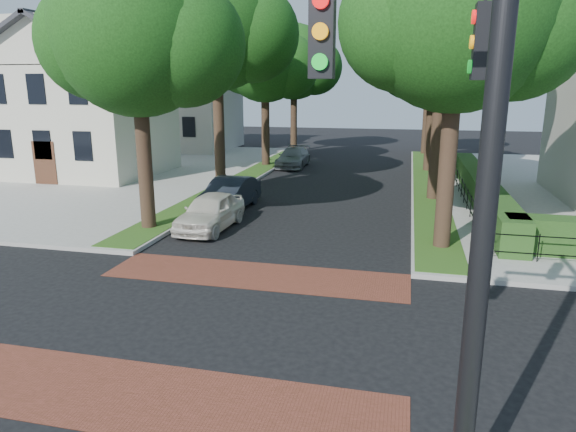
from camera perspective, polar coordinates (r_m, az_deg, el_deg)
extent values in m
plane|color=black|center=(12.64, -7.81, -11.58)|extent=(120.00, 120.00, 0.00)
cube|color=gray|center=(38.30, -25.33, 4.71)|extent=(30.00, 30.00, 0.15)
cube|color=brown|center=(15.42, -3.57, -6.60)|extent=(9.00, 2.20, 0.01)
cube|color=brown|center=(10.11, -14.63, -19.03)|extent=(9.00, 2.20, 0.01)
cube|color=#244914|center=(30.18, 15.27, 3.54)|extent=(1.60, 29.80, 0.02)
cube|color=#244914|center=(31.66, -4.69, 4.47)|extent=(1.60, 29.80, 0.02)
cylinder|color=black|center=(17.71, 17.49, 8.21)|extent=(0.56, 0.56, 7.35)
sphere|color=#13330E|center=(17.78, 18.47, 20.74)|extent=(6.20, 6.20, 6.20)
sphere|color=#13330E|center=(18.23, 23.92, 18.83)|extent=(4.65, 4.65, 4.65)
sphere|color=#13330E|center=(17.50, 13.07, 20.21)|extent=(4.34, 4.34, 4.34)
sphere|color=#13330E|center=(19.39, 18.51, 21.63)|extent=(4.03, 4.03, 4.03)
cylinder|color=black|center=(25.67, 16.32, 10.33)|extent=(0.56, 0.56, 7.70)
sphere|color=#13330E|center=(25.76, 16.98, 19.39)|extent=(6.60, 6.60, 6.60)
sphere|color=#13330E|center=(26.17, 21.04, 18.10)|extent=(4.95, 4.95, 4.95)
sphere|color=#13330E|center=(25.50, 13.05, 19.01)|extent=(4.62, 4.62, 4.62)
sphere|color=#13330E|center=(27.45, 17.07, 20.07)|extent=(4.29, 4.29, 4.29)
cylinder|color=black|center=(34.67, 15.56, 10.36)|extent=(0.56, 0.56, 6.65)
sphere|color=#13330E|center=(34.65, 15.96, 16.16)|extent=(5.80, 5.80, 5.80)
sphere|color=#13330E|center=(35.03, 18.59, 15.29)|extent=(4.35, 4.35, 4.35)
sphere|color=#13330E|center=(34.41, 13.43, 15.83)|extent=(4.06, 4.06, 4.06)
sphere|color=#13330E|center=(36.13, 16.08, 16.85)|extent=(3.77, 3.77, 3.77)
cylinder|color=black|center=(43.65, 15.17, 11.29)|extent=(0.56, 0.56, 7.00)
sphere|color=#13330E|center=(43.65, 15.50, 16.14)|extent=(6.00, 6.00, 6.00)
sphere|color=#13330E|center=(44.02, 17.67, 15.45)|extent=(4.50, 4.50, 4.50)
sphere|color=#13330E|center=(43.42, 13.43, 15.88)|extent=(4.20, 4.20, 4.20)
sphere|color=#13330E|center=(45.18, 15.61, 16.69)|extent=(3.90, 3.90, 3.90)
cylinder|color=black|center=(20.18, -15.82, 8.48)|extent=(0.56, 0.56, 7.00)
sphere|color=#13330E|center=(20.18, -16.56, 18.97)|extent=(6.00, 6.00, 6.00)
sphere|color=#13330E|center=(19.68, -11.62, 18.22)|extent=(4.50, 4.50, 4.50)
sphere|color=#13330E|center=(20.75, -20.57, 17.69)|extent=(4.20, 4.20, 4.20)
sphere|color=#13330E|center=(21.51, -14.33, 20.12)|extent=(3.90, 3.90, 3.90)
cylinder|color=black|center=(27.40, -7.73, 11.34)|extent=(0.56, 0.56, 8.05)
sphere|color=#13330E|center=(27.53, -8.04, 20.21)|extent=(6.40, 6.40, 6.40)
sphere|color=#13330E|center=(27.21, -4.10, 19.54)|extent=(4.80, 4.80, 4.80)
sphere|color=#13330E|center=(27.93, -11.42, 19.37)|extent=(4.48, 4.48, 4.48)
sphere|color=#13330E|center=(29.05, -6.67, 20.92)|extent=(4.16, 4.16, 4.16)
cylinder|color=black|center=(35.98, -2.53, 11.14)|extent=(0.56, 0.56, 6.86)
sphere|color=#13330E|center=(35.97, -2.60, 16.92)|extent=(5.60, 5.60, 5.60)
sphere|color=#13330E|center=(35.86, 0.01, 16.30)|extent=(4.20, 4.20, 4.20)
sphere|color=#13330E|center=(36.17, -4.91, 16.39)|extent=(3.92, 3.92, 3.92)
sphere|color=#13330E|center=(37.32, -1.84, 17.59)|extent=(3.64, 3.64, 3.64)
cylinder|color=black|center=(44.69, 0.65, 11.92)|extent=(0.56, 0.56, 7.14)
sphere|color=#13330E|center=(44.71, 0.66, 16.76)|extent=(6.20, 6.20, 6.20)
sphere|color=#13330E|center=(44.65, 2.97, 16.23)|extent=(4.65, 4.65, 4.65)
sphere|color=#13330E|center=(44.86, -1.41, 16.36)|extent=(4.34, 4.34, 4.34)
sphere|color=#13330E|center=(46.22, 1.23, 17.29)|extent=(4.03, 4.03, 4.03)
cube|color=#1D3F15|center=(26.25, 20.63, 2.90)|extent=(1.00, 18.00, 1.20)
cube|color=beige|center=(34.79, -21.68, 9.78)|extent=(9.00, 8.00, 6.50)
cube|color=brown|center=(32.05, -20.04, 18.73)|extent=(0.80, 0.80, 3.64)
cube|color=#B8B1A5|center=(46.98, -11.86, 11.34)|extent=(9.00, 8.00, 6.50)
cube|color=brown|center=(44.48, -9.80, 17.84)|extent=(0.80, 0.80, 3.64)
cylinder|color=black|center=(6.20, 21.12, 0.99)|extent=(0.26, 0.26, 8.00)
cube|color=black|center=(6.11, 3.82, 19.67)|extent=(0.28, 0.22, 1.00)
cylinder|color=red|center=(6.02, 3.65, 22.83)|extent=(0.18, 0.05, 0.18)
cylinder|color=orange|center=(5.98, 3.60, 19.80)|extent=(0.18, 0.05, 0.18)
cylinder|color=#0CB226|center=(5.95, 3.55, 16.73)|extent=(0.18, 0.05, 0.18)
cube|color=black|center=(7.77, 20.74, 17.65)|extent=(0.22, 0.28, 1.00)
cylinder|color=red|center=(7.78, 19.95, 20.08)|extent=(0.05, 0.18, 0.18)
cylinder|color=orange|center=(7.75, 19.74, 17.73)|extent=(0.05, 0.18, 0.18)
cylinder|color=#0CB226|center=(7.73, 19.54, 15.38)|extent=(0.05, 0.18, 0.18)
imported|color=silver|center=(20.35, -8.63, 0.50)|extent=(1.82, 4.24, 1.43)
imported|color=black|center=(23.49, -6.52, 2.43)|extent=(1.77, 4.49, 1.46)
imported|color=gray|center=(36.10, 0.58, 6.52)|extent=(1.96, 4.63, 1.33)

